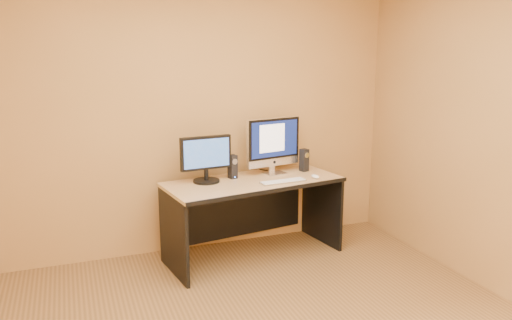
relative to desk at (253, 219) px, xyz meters
name	(u,v)px	position (x,y,z in m)	size (l,w,h in m)	color
walls	(273,156)	(-0.48, -1.58, 0.94)	(4.00, 4.00, 2.60)	#9E723F
desk	(253,219)	(0.00, 0.00, 0.00)	(1.57, 0.69, 0.73)	tan
imac	(275,146)	(0.27, 0.15, 0.63)	(0.56, 0.21, 0.54)	silver
second_monitor	(206,159)	(-0.41, 0.09, 0.57)	(0.47, 0.24, 0.41)	black
speaker_left	(233,167)	(-0.15, 0.13, 0.47)	(0.07, 0.07, 0.22)	black
speaker_right	(304,160)	(0.58, 0.15, 0.47)	(0.07, 0.07, 0.22)	black
keyboard	(283,181)	(0.22, -0.16, 0.37)	(0.42, 0.11, 0.02)	#B6B7BB
mouse	(315,176)	(0.55, -0.14, 0.38)	(0.06, 0.10, 0.04)	white
cable_a	(269,171)	(0.26, 0.26, 0.37)	(0.01, 0.01, 0.22)	black
cable_b	(269,171)	(0.26, 0.28, 0.37)	(0.01, 0.01, 0.18)	black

